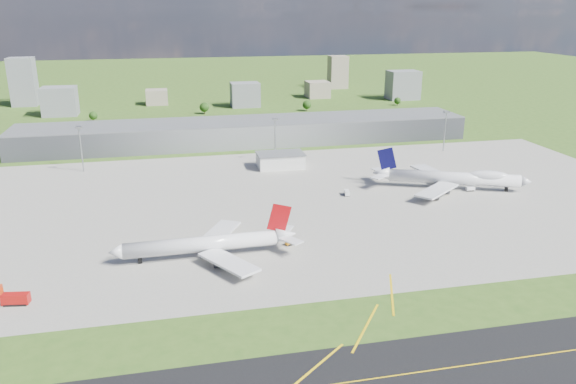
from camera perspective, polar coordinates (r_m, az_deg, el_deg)
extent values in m
plane|color=#33571B|center=(370.43, -3.87, 4.49)|extent=(1400.00, 1400.00, 0.00)
cube|color=gray|center=(268.64, 1.79, -0.87)|extent=(360.00, 190.00, 0.08)
cube|color=slate|center=(383.21, -4.23, 6.10)|extent=(300.00, 42.00, 15.00)
cube|color=silver|center=(323.40, -0.79, 3.21)|extent=(26.00, 16.00, 8.00)
cylinder|color=gray|center=(333.14, -20.26, 4.02)|extent=(0.70, 0.70, 25.00)
cube|color=gray|center=(330.46, -20.51, 6.17)|extent=(3.50, 2.00, 1.20)
cylinder|color=gray|center=(335.60, -1.31, 5.26)|extent=(0.70, 0.70, 25.00)
cube|color=gray|center=(332.94, -1.33, 7.41)|extent=(3.50, 2.00, 1.20)
cylinder|color=gray|center=(372.12, 15.64, 5.89)|extent=(0.70, 0.70, 25.00)
cube|color=gray|center=(369.72, 15.81, 7.82)|extent=(3.50, 2.00, 1.20)
cylinder|color=silver|center=(209.43, -8.80, -5.27)|extent=(56.07, 6.97, 5.79)
cone|color=silver|center=(209.68, -17.13, -5.88)|extent=(4.95, 5.89, 5.79)
cone|color=silver|center=(213.55, -0.26, -4.33)|extent=(7.84, 5.95, 5.79)
cube|color=maroon|center=(210.04, -9.30, -5.76)|extent=(45.93, 3.34, 1.25)
cube|color=silver|center=(198.38, -6.04, -7.09)|extent=(20.42, 25.95, 0.87)
cube|color=silver|center=(223.40, -7.00, -4.12)|extent=(19.69, 26.17, 0.87)
cube|color=#93080D|center=(210.47, -0.90, -2.65)|extent=(9.62, 0.69, 11.66)
cylinder|color=#38383D|center=(202.18, -6.83, -7.18)|extent=(5.37, 3.20, 3.09)
cylinder|color=#38383D|center=(220.56, -7.48, -4.96)|extent=(5.37, 3.20, 3.09)
cube|color=black|center=(207.61, -7.04, -6.64)|extent=(1.57, 1.19, 2.41)
cube|color=black|center=(215.48, -7.31, -5.69)|extent=(1.57, 1.19, 2.41)
cube|color=black|center=(210.84, -14.80, -6.74)|extent=(1.57, 1.19, 2.41)
cylinder|color=silver|center=(296.34, 16.47, 1.37)|extent=(62.17, 30.26, 6.45)
cone|color=silver|center=(302.64, 23.02, 0.98)|extent=(7.25, 7.93, 6.45)
cone|color=silver|center=(293.83, 9.43, 1.91)|extent=(10.14, 9.11, 6.45)
cube|color=navy|center=(297.17, 16.83, 0.97)|extent=(49.99, 22.36, 1.35)
ellipsoid|color=silver|center=(298.35, 19.70, 1.54)|extent=(21.55, 13.74, 5.80)
cube|color=silver|center=(310.96, 14.44, 1.97)|extent=(13.25, 30.03, 0.94)
cube|color=silver|center=(280.84, 14.88, 0.18)|extent=(28.65, 25.21, 0.94)
cube|color=#09083E|center=(291.82, 10.02, 3.31)|extent=(9.80, 4.38, 12.57)
cylinder|color=#38383D|center=(305.73, 15.22, 1.24)|extent=(6.55, 5.24, 3.33)
cylinder|color=#38383D|center=(315.13, 13.98, 1.84)|extent=(6.55, 5.24, 3.33)
cylinder|color=#38383D|center=(287.93, 15.53, 0.16)|extent=(6.55, 5.24, 3.33)
cylinder|color=#38383D|center=(277.49, 14.48, -0.44)|extent=(6.55, 5.24, 3.33)
cube|color=black|center=(301.35, 15.13, 0.88)|extent=(2.01, 1.78, 2.60)
cube|color=black|center=(292.46, 15.28, 0.34)|extent=(2.01, 1.78, 2.60)
cube|color=black|center=(301.91, 21.29, 0.28)|extent=(2.01, 1.78, 2.60)
cube|color=#A70E0B|center=(196.62, -25.92, -9.71)|extent=(8.53, 4.23, 3.27)
cube|color=black|center=(197.34, -25.86, -10.13)|extent=(7.34, 4.20, 0.70)
cube|color=orange|center=(218.93, 0.15, -5.17)|extent=(3.67, 2.96, 1.28)
cube|color=black|center=(219.19, 0.15, -5.32)|extent=(3.27, 2.86, 0.70)
cube|color=white|center=(276.93, 6.00, -0.05)|extent=(3.00, 5.28, 2.19)
cube|color=black|center=(277.27, 5.99, -0.26)|extent=(2.98, 4.56, 0.70)
cube|color=white|center=(296.33, 18.03, 0.33)|extent=(4.25, 2.01, 1.88)
cube|color=black|center=(296.61, 18.02, 0.16)|extent=(3.62, 2.11, 0.70)
cube|color=slate|center=(519.05, -22.18, 8.54)|extent=(28.00, 22.00, 24.00)
cube|color=gray|center=(551.97, -13.18, 9.38)|extent=(20.00, 18.00, 14.00)
cube|color=slate|center=(526.67, -4.38, 9.83)|extent=(26.00, 20.00, 22.00)
cube|color=gray|center=(582.00, 3.00, 10.37)|extent=(22.00, 24.00, 16.00)
cube|color=slate|center=(579.77, 11.60, 10.60)|extent=(30.00, 22.00, 28.00)
cube|color=slate|center=(583.87, -25.30, 10.09)|extent=(22.00, 20.00, 44.00)
cube|color=gray|center=(649.09, 5.08, 12.04)|extent=(20.00, 18.00, 36.00)
cylinder|color=#382314|center=(482.28, -19.14, 6.95)|extent=(0.70, 0.70, 3.00)
sphere|color=black|center=(481.68, -19.18, 7.34)|extent=(6.75, 6.75, 6.75)
cylinder|color=#382314|center=(494.61, -8.48, 8.05)|extent=(0.70, 0.70, 3.60)
sphere|color=black|center=(493.91, -8.51, 8.51)|extent=(8.10, 8.10, 8.10)
cylinder|color=#382314|center=(503.75, 1.92, 8.41)|extent=(0.70, 0.70, 3.40)
sphere|color=black|center=(503.11, 1.93, 8.84)|extent=(7.65, 7.65, 7.65)
cylinder|color=#382314|center=(541.92, 11.03, 8.76)|extent=(0.70, 0.70, 2.80)
sphere|color=black|center=(541.42, 11.05, 9.09)|extent=(6.30, 6.30, 6.30)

